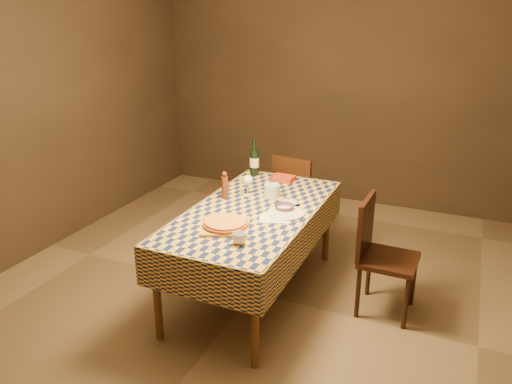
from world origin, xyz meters
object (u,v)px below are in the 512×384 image
(dining_table, at_px, (253,218))
(chair_right, at_px, (379,249))
(cutting_board, at_px, (226,226))
(white_plate, at_px, (286,213))
(wine_bottle, at_px, (254,161))
(bowl, at_px, (284,208))
(chair_far, at_px, (296,194))
(pizza, at_px, (226,223))

(dining_table, height_order, chair_right, chair_right)
(cutting_board, height_order, white_plate, cutting_board)
(dining_table, xyz_separation_m, white_plate, (0.27, 0.01, 0.08))
(wine_bottle, height_order, white_plate, wine_bottle)
(cutting_board, height_order, chair_right, chair_right)
(dining_table, xyz_separation_m, bowl, (0.23, 0.08, 0.10))
(dining_table, bearing_deg, chair_right, 11.38)
(bowl, height_order, chair_right, chair_right)
(chair_far, bearing_deg, bowl, -76.40)
(dining_table, relative_size, white_plate, 6.33)
(wine_bottle, relative_size, white_plate, 1.21)
(cutting_board, xyz_separation_m, bowl, (0.27, 0.48, 0.01))
(bowl, xyz_separation_m, chair_far, (-0.24, 1.00, -0.27))
(pizza, distance_m, wine_bottle, 1.25)
(cutting_board, bearing_deg, white_plate, 53.25)
(wine_bottle, height_order, chair_far, wine_bottle)
(cutting_board, height_order, pizza, pizza)
(dining_table, bearing_deg, chair_far, 90.64)
(cutting_board, bearing_deg, dining_table, 84.12)
(pizza, bearing_deg, bowl, 60.39)
(pizza, relative_size, bowl, 2.61)
(dining_table, relative_size, wine_bottle, 5.24)
(chair_far, bearing_deg, cutting_board, -91.14)
(dining_table, bearing_deg, pizza, -95.88)
(pizza, relative_size, chair_far, 0.43)
(white_plate, height_order, chair_far, chair_far)
(pizza, distance_m, chair_right, 1.21)
(chair_right, bearing_deg, pizza, -149.41)
(cutting_board, relative_size, chair_far, 0.36)
(white_plate, relative_size, chair_right, 0.31)
(pizza, height_order, white_plate, pizza)
(chair_right, bearing_deg, white_plate, -165.43)
(cutting_board, relative_size, bowl, 2.21)
(chair_far, bearing_deg, pizza, -91.14)
(dining_table, relative_size, pizza, 4.60)
(wine_bottle, bearing_deg, cutting_board, -75.76)
(dining_table, bearing_deg, cutting_board, -95.88)
(cutting_board, height_order, bowl, bowl)
(white_plate, bearing_deg, wine_bottle, 128.00)
(pizza, bearing_deg, chair_far, 88.86)
(white_plate, height_order, chair_right, chair_right)
(bowl, bearing_deg, pizza, -119.61)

